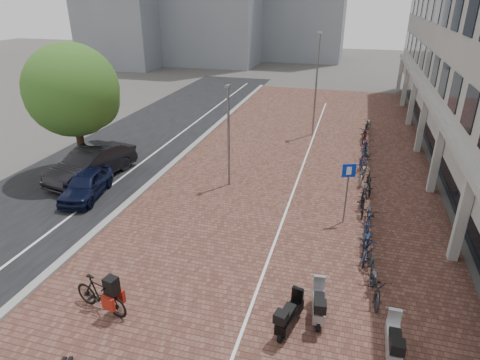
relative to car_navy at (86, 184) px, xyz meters
name	(u,v)px	position (x,y,z in m)	size (l,w,h in m)	color
ground	(193,284)	(7.44, -4.89, -0.65)	(140.00, 140.00, 0.00)	#474442
plaza_brick	(300,163)	(9.44, 7.11, -0.64)	(14.50, 42.00, 0.04)	brown
street_asphalt	(132,146)	(-1.56, 7.11, -0.64)	(8.00, 50.00, 0.03)	black
curb	(188,151)	(2.34, 7.11, -0.58)	(0.35, 42.00, 0.14)	gray
lane_line	(160,149)	(0.44, 7.11, -0.63)	(0.12, 44.00, 0.00)	white
parking_line	(304,163)	(9.64, 7.11, -0.61)	(0.10, 30.00, 0.00)	white
car_navy	(86,184)	(0.00, 0.00, 0.00)	(1.53, 3.80, 1.30)	black
car_dark	(92,163)	(-1.00, 1.98, 0.21)	(1.81, 5.20, 1.71)	black
hero_bike	(100,294)	(5.20, -6.83, 0.00)	(2.13, 1.02, 1.45)	black
scooter_front	(319,302)	(11.70, -5.30, -0.08)	(0.52, 1.65, 1.13)	gray
scooter_mid	(290,314)	(10.94, -6.02, -0.09)	(0.51, 1.63, 1.12)	black
scooter_back	(394,340)	(13.80, -6.24, -0.08)	(0.52, 1.66, 1.14)	#BBBBC0
parking_sign	(348,183)	(12.18, 0.77, 1.23)	(0.55, 0.24, 2.75)	slate
lamp_near	(229,138)	(6.28, 3.15, 1.91)	(0.12, 0.12, 5.11)	gray
lamp_far	(316,87)	(9.50, 12.68, 2.74)	(0.12, 0.12, 6.78)	gray
street_tree	(76,93)	(-1.82, 2.72, 3.77)	(4.78, 4.78, 6.96)	#382619
bike_row	(367,174)	(13.12, 5.31, -0.13)	(1.31, 20.44, 1.05)	black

